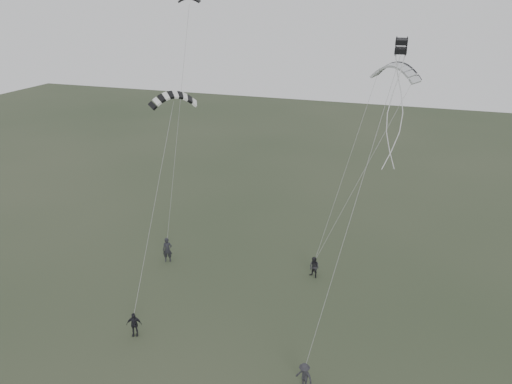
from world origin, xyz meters
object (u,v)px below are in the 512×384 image
(flyer_far, at_px, (304,376))
(kite_box, at_px, (401,46))
(flyer_right, at_px, (314,267))
(flyer_center, at_px, (134,324))
(kite_pale_large, at_px, (396,65))
(flyer_left, at_px, (167,250))
(kite_striped, at_px, (173,95))

(flyer_far, height_order, kite_box, kite_box)
(flyer_right, bearing_deg, flyer_center, -107.15)
(kite_pale_large, relative_size, kite_box, 5.32)
(kite_box, bearing_deg, flyer_right, 142.74)
(flyer_right, height_order, kite_pale_large, kite_pale_large)
(flyer_left, relative_size, flyer_far, 1.25)
(flyer_right, height_order, flyer_center, flyer_right)
(kite_striped, height_order, kite_box, kite_box)
(flyer_left, bearing_deg, kite_box, -29.36)
(flyer_far, xyz_separation_m, kite_pale_large, (2.01, 16.49, 13.50))
(kite_striped, bearing_deg, flyer_far, -76.60)
(kite_pale_large, xyz_separation_m, kite_box, (0.68, -8.90, 2.08))
(kite_pale_large, bearing_deg, flyer_left, -121.92)
(flyer_far, distance_m, kite_pale_large, 21.41)
(flyer_far, height_order, kite_pale_large, kite_pale_large)
(flyer_center, relative_size, kite_pale_large, 0.41)
(kite_pale_large, height_order, kite_box, kite_box)
(kite_box, bearing_deg, flyer_center, -155.52)
(flyer_right, xyz_separation_m, kite_striped, (-8.74, -3.01, 12.25))
(flyer_center, distance_m, kite_striped, 14.02)
(flyer_left, height_order, flyer_right, flyer_left)
(flyer_center, distance_m, kite_pale_large, 24.04)
(flyer_center, bearing_deg, flyer_left, 83.44)
(flyer_far, height_order, kite_striped, kite_striped)
(flyer_left, height_order, flyer_far, flyer_left)
(flyer_center, bearing_deg, kite_striped, 69.12)
(kite_pale_large, distance_m, kite_striped, 15.36)
(flyer_right, xyz_separation_m, kite_box, (4.54, -3.21, 15.56))
(flyer_left, xyz_separation_m, kite_striped, (2.21, -1.75, 12.08))
(flyer_right, xyz_separation_m, flyer_far, (1.85, -10.80, -0.02))
(kite_pale_large, relative_size, kite_striped, 1.28)
(flyer_far, distance_m, kite_box, 17.53)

